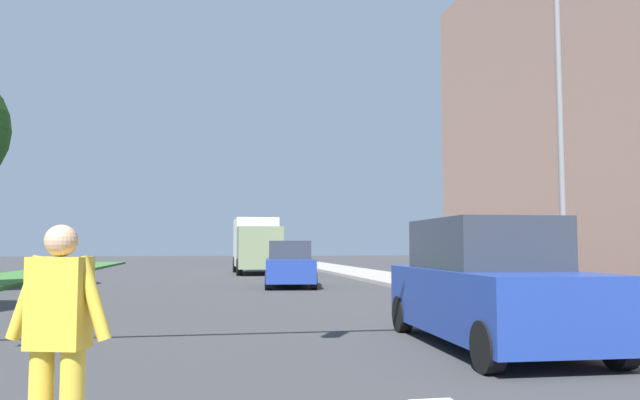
% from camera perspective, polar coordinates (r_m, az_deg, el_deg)
% --- Properties ---
extents(ground_plane, '(140.00, 140.00, 0.00)m').
position_cam_1_polar(ground_plane, '(26.99, -11.48, -7.42)').
color(ground_plane, '#38383A').
extents(sidewalk_right, '(3.00, 64.00, 0.15)m').
position_cam_1_polar(sidewalk_right, '(26.32, 8.00, -7.39)').
color(sidewalk_right, '#9E9991').
rests_on(sidewalk_right, ground_plane).
extents(street_lamp_right, '(1.02, 0.24, 7.50)m').
position_cam_1_polar(street_lamp_right, '(15.02, 20.84, 7.77)').
color(street_lamp_right, slate).
rests_on(street_lamp_right, sidewalk_right).
extents(pedestrian_performer, '(0.74, 0.34, 1.69)m').
position_cam_1_polar(pedestrian_performer, '(4.65, -22.88, -11.46)').
color(pedestrian_performer, gold).
rests_on(pedestrian_performer, ground_plane).
extents(suv_crossing, '(2.10, 4.66, 1.97)m').
position_cam_1_polar(suv_crossing, '(10.02, 15.25, -7.59)').
color(suv_crossing, navy).
rests_on(suv_crossing, ground_plane).
extents(sedan_midblock, '(2.23, 4.40, 1.73)m').
position_cam_1_polar(sedan_midblock, '(23.69, -2.81, -6.02)').
color(sedan_midblock, navy).
rests_on(sedan_midblock, ground_plane).
extents(truck_box_delivery, '(2.40, 6.20, 3.10)m').
position_cam_1_polar(truck_box_delivery, '(35.04, -5.86, -4.06)').
color(truck_box_delivery, gray).
rests_on(truck_box_delivery, ground_plane).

